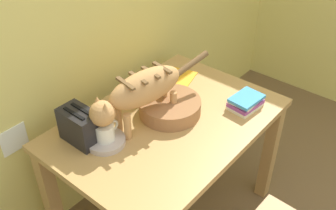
# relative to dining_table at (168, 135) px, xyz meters

# --- Properties ---
(wall_rear) EXTENTS (4.52, 0.11, 2.50)m
(wall_rear) POSITION_rel_dining_table_xyz_m (-0.05, 0.56, 0.59)
(wall_rear) COLOR #E5D66D
(wall_rear) RESTS_ON ground_plane
(dining_table) EXTENTS (1.19, 0.82, 0.76)m
(dining_table) POSITION_rel_dining_table_xyz_m (0.00, 0.00, 0.00)
(dining_table) COLOR tan
(dining_table) RESTS_ON ground_plane
(cat) EXTENTS (0.72, 0.21, 0.30)m
(cat) POSITION_rel_dining_table_xyz_m (-0.11, 0.08, 0.30)
(cat) COLOR tan
(cat) RESTS_ON dining_table
(saucer_bowl) EXTENTS (0.19, 0.19, 0.03)m
(saucer_bowl) POSITION_rel_dining_table_xyz_m (-0.33, 0.12, 0.11)
(saucer_bowl) COLOR #BBACA5
(saucer_bowl) RESTS_ON dining_table
(coffee_mug) EXTENTS (0.13, 0.09, 0.08)m
(coffee_mug) POSITION_rel_dining_table_xyz_m (-0.32, 0.12, 0.17)
(coffee_mug) COLOR white
(coffee_mug) RESTS_ON saucer_bowl
(magazine) EXTENTS (0.29, 0.26, 0.01)m
(magazine) POSITION_rel_dining_table_xyz_m (0.34, 0.23, 0.10)
(magazine) COLOR #F9A722
(magazine) RESTS_ON dining_table
(book_stack) EXTENTS (0.19, 0.15, 0.07)m
(book_stack) POSITION_rel_dining_table_xyz_m (0.36, -0.25, 0.13)
(book_stack) COLOR beige
(book_stack) RESTS_ON dining_table
(wicker_basket) EXTENTS (0.33, 0.33, 0.08)m
(wicker_basket) POSITION_rel_dining_table_xyz_m (0.06, 0.03, 0.14)
(wicker_basket) COLOR #9A673F
(wicker_basket) RESTS_ON dining_table
(toaster) EXTENTS (0.12, 0.20, 0.18)m
(toaster) POSITION_rel_dining_table_xyz_m (-0.38, 0.22, 0.18)
(toaster) COLOR black
(toaster) RESTS_ON dining_table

